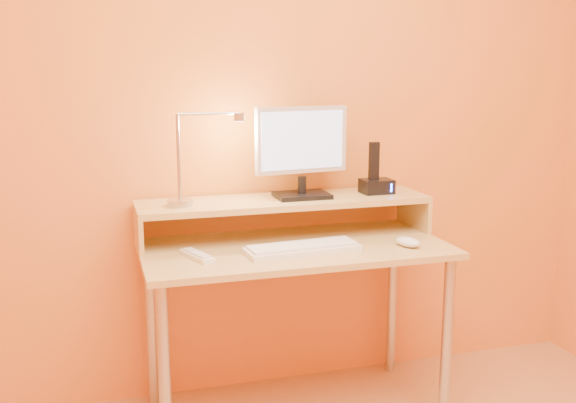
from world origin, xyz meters
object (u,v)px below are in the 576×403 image
object	(u,v)px
keyboard	(302,249)
mouse	(408,242)
lamp_base	(180,203)
phone_dock	(377,186)
remote_control	(197,256)
monitor_panel	(301,140)

from	to	relation	value
keyboard	mouse	bearing A→B (deg)	-10.51
lamp_base	phone_dock	distance (m)	0.84
mouse	remote_control	size ratio (longest dim) A/B	0.62
mouse	remote_control	world-z (taller)	mouse
phone_dock	keyboard	xyz separation A→B (m)	(-0.41, -0.25, -0.18)
monitor_panel	phone_dock	distance (m)	0.39
keyboard	remote_control	xyz separation A→B (m)	(-0.40, 0.03, -0.00)
monitor_panel	keyboard	bearing A→B (deg)	-114.12
keyboard	mouse	world-z (taller)	mouse
monitor_panel	lamp_base	distance (m)	0.56
monitor_panel	phone_dock	size ratio (longest dim) A/B	3.06
phone_dock	monitor_panel	bearing A→B (deg)	177.57
phone_dock	mouse	bearing A→B (deg)	-89.37
phone_dock	remote_control	distance (m)	0.86
keyboard	phone_dock	bearing A→B (deg)	26.61
lamp_base	remote_control	world-z (taller)	lamp_base
keyboard	mouse	xyz separation A→B (m)	(0.42, -0.04, 0.01)
lamp_base	mouse	xyz separation A→B (m)	(0.85, -0.26, -0.15)
keyboard	monitor_panel	bearing A→B (deg)	68.54
lamp_base	keyboard	xyz separation A→B (m)	(0.43, -0.22, -0.16)
phone_dock	mouse	world-z (taller)	phone_dock
lamp_base	phone_dock	size ratio (longest dim) A/B	0.77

